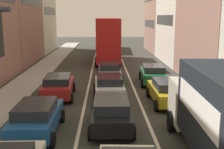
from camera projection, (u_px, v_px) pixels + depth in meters
name	position (u px, v px, depth m)	size (l,w,h in m)	color
sidewalk_left	(36.00, 74.00, 26.78)	(2.60, 64.00, 0.14)	#A3A3A3
lane_stripe_left	(91.00, 75.00, 26.93)	(0.16, 60.00, 0.01)	silver
lane_stripe_right	(128.00, 74.00, 27.03)	(0.16, 60.00, 0.01)	silver
building_row_right	(219.00, 14.00, 26.46)	(7.20, 43.90, 13.99)	#936B5B
removalist_box_truck	(222.00, 111.00, 10.42)	(2.95, 7.79, 3.58)	#B7B29E
sedan_centre_lane_second	(111.00, 112.00, 13.96)	(2.10, 4.32, 1.49)	black
wagon_left_lane_second	(37.00, 117.00, 13.24)	(2.06, 4.30, 1.49)	#194C8C
hatchback_centre_lane_third	(109.00, 86.00, 19.23)	(2.17, 4.35, 1.49)	silver
sedan_left_lane_third	(58.00, 86.00, 19.28)	(2.24, 4.39, 1.49)	#A51E1E
coupe_centre_lane_fourth	(109.00, 71.00, 24.48)	(2.09, 4.31, 1.49)	gray
sedan_right_lane_behind_truck	(167.00, 91.00, 17.83)	(2.09, 4.32, 1.49)	#B29319
wagon_right_lane_far	(153.00, 74.00, 23.30)	(2.28, 4.41, 1.49)	#19592D
bus_mid_queue_primary	(108.00, 38.00, 33.83)	(2.84, 10.51, 5.06)	#B21919
bus_far_queue_secondary	(106.00, 39.00, 46.03)	(3.20, 10.61, 2.90)	#1E6033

